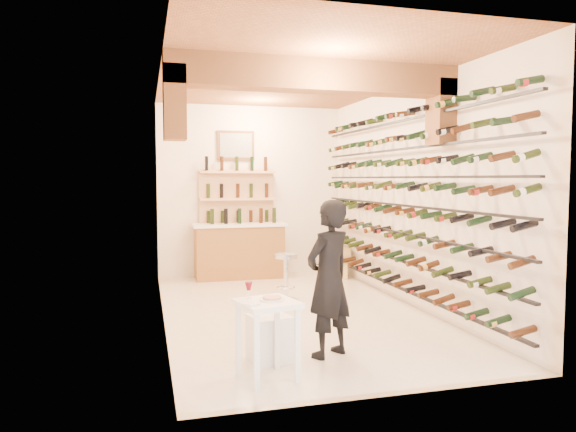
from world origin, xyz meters
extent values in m
plane|color=silver|center=(0.00, 0.00, 0.00)|extent=(6.00, 6.00, 0.00)
cube|color=silver|center=(0.00, 3.00, 1.60)|extent=(3.50, 0.02, 3.20)
cube|color=silver|center=(0.00, -3.00, 1.60)|extent=(3.50, 0.02, 3.20)
cube|color=silver|center=(-1.75, 0.00, 1.60)|extent=(0.02, 6.00, 3.20)
cube|color=silver|center=(1.75, 0.00, 1.60)|extent=(0.02, 6.00, 3.20)
cube|color=brown|center=(0.00, 0.00, 3.20)|extent=(3.50, 6.00, 0.02)
cube|color=#9A6035|center=(0.00, -1.00, 3.02)|extent=(3.50, 0.35, 0.36)
cube|color=#9A6035|center=(-1.63, -1.00, 2.65)|extent=(0.24, 0.35, 0.80)
cube|color=#9A6035|center=(1.63, -1.00, 2.65)|extent=(0.24, 0.35, 0.80)
cube|color=black|center=(1.59, 0.00, 0.25)|extent=(0.06, 5.70, 0.03)
cube|color=black|center=(1.59, 0.00, 0.65)|extent=(0.06, 5.70, 0.03)
cube|color=black|center=(1.59, 0.00, 1.05)|extent=(0.06, 5.70, 0.03)
cube|color=black|center=(1.59, 0.00, 1.45)|extent=(0.06, 5.70, 0.03)
cube|color=black|center=(1.59, 0.00, 1.85)|extent=(0.06, 5.70, 0.03)
cube|color=black|center=(1.59, 0.00, 2.25)|extent=(0.06, 5.70, 0.03)
cube|color=black|center=(1.59, 0.00, 2.65)|extent=(0.06, 5.70, 0.03)
cube|color=#97632E|center=(-0.30, 2.65, 0.48)|extent=(1.60, 0.55, 0.96)
cube|color=white|center=(-0.30, 2.65, 0.98)|extent=(1.70, 0.62, 0.05)
cube|color=tan|center=(-0.30, 2.92, 1.00)|extent=(1.40, 0.10, 2.00)
cube|color=tan|center=(-0.30, 2.82, 0.45)|extent=(1.40, 0.28, 0.04)
cube|color=tan|center=(-0.30, 2.82, 0.95)|extent=(1.40, 0.28, 0.04)
cube|color=tan|center=(-0.30, 2.82, 1.45)|extent=(1.40, 0.28, 0.04)
cube|color=tan|center=(-0.30, 2.82, 1.95)|extent=(1.40, 0.28, 0.04)
cube|color=brown|center=(-0.30, 2.97, 2.45)|extent=(0.70, 0.04, 0.55)
cube|color=#99998C|center=(-0.30, 2.94, 2.45)|extent=(0.60, 0.01, 0.45)
cube|color=white|center=(-0.90, -2.35, 0.70)|extent=(0.60, 0.60, 0.05)
cube|color=white|center=(-1.05, -2.60, 0.34)|extent=(0.05, 0.05, 0.68)
cube|color=white|center=(-0.66, -2.50, 0.34)|extent=(0.05, 0.05, 0.68)
cube|color=white|center=(-1.15, -2.20, 0.34)|extent=(0.05, 0.05, 0.68)
cube|color=white|center=(-0.76, -2.11, 0.34)|extent=(0.05, 0.05, 0.68)
cylinder|color=white|center=(-0.86, -2.33, 0.73)|extent=(0.23, 0.23, 0.01)
cylinder|color=#BF7266|center=(-0.86, -2.33, 0.75)|extent=(0.17, 0.17, 0.02)
cube|color=white|center=(-1.08, -2.47, 0.73)|extent=(0.16, 0.16, 0.01)
cylinder|color=white|center=(-1.05, -2.21, 0.73)|extent=(0.07, 0.07, 0.00)
cylinder|color=white|center=(-1.05, -2.21, 0.77)|extent=(0.01, 0.01, 0.09)
cone|color=#590715|center=(-1.05, -2.21, 0.84)|extent=(0.07, 0.07, 0.08)
cube|color=white|center=(-0.78, -1.88, 0.23)|extent=(0.44, 0.44, 0.46)
imported|color=black|center=(-0.15, -1.89, 0.81)|extent=(0.71, 0.63, 1.62)
cylinder|color=silver|center=(0.05, 0.63, 0.01)|extent=(0.37, 0.37, 0.03)
cylinder|color=silver|center=(0.05, 0.63, 0.34)|extent=(0.07, 0.07, 0.64)
cylinder|color=silver|center=(0.05, 0.63, 0.68)|extent=(0.35, 0.35, 0.06)
torus|color=silver|center=(0.05, 0.63, 0.20)|extent=(0.28, 0.28, 0.02)
cube|color=#DEBF7A|center=(1.40, 2.20, 0.14)|extent=(0.58, 0.50, 0.29)
cube|color=#DEBF7A|center=(1.40, 2.20, 0.44)|extent=(0.51, 0.36, 0.29)
camera|label=1|loc=(-1.95, -7.01, 1.83)|focal=33.31mm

